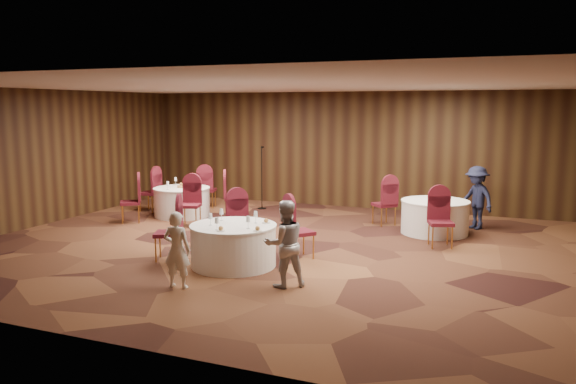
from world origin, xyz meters
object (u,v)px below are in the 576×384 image
at_px(table_right, 435,217).
at_px(woman_b, 285,244).
at_px(table_left, 182,202).
at_px(mic_stand, 262,190).
at_px(table_main, 233,245).
at_px(man_c, 476,198).
at_px(woman_a, 177,250).

bearing_deg(table_right, woman_b, -109.64).
bearing_deg(table_left, woman_b, -42.93).
height_order(table_left, mic_stand, mic_stand).
relative_size(table_main, man_c, 1.05).
bearing_deg(woman_b, mic_stand, -101.52).
bearing_deg(woman_b, table_left, -82.08).
distance_m(table_main, table_right, 4.93).
xyz_separation_m(table_main, table_left, (-3.34, 3.57, 0.00)).
distance_m(table_main, woman_b, 1.50).
xyz_separation_m(table_right, woman_a, (-3.19, -5.37, 0.23)).
distance_m(woman_a, man_c, 7.39).
relative_size(table_main, table_right, 1.02).
xyz_separation_m(table_main, woman_b, (1.28, -0.73, 0.31)).
height_order(table_main, woman_a, woman_a).
distance_m(table_left, woman_b, 6.31).
xyz_separation_m(table_right, woman_b, (-1.67, -4.68, 0.31)).
height_order(mic_stand, woman_b, mic_stand).
relative_size(table_right, man_c, 1.03).
xyz_separation_m(table_left, woman_b, (4.62, -4.29, 0.31)).
bearing_deg(man_c, table_right, -91.70).
xyz_separation_m(table_right, man_c, (0.81, 0.84, 0.35)).
height_order(table_main, woman_b, woman_b).
bearing_deg(table_left, woman_a, -58.07).
bearing_deg(man_c, table_main, -85.98).
bearing_deg(woman_b, table_right, -148.80).
height_order(mic_stand, man_c, mic_stand).
bearing_deg(table_main, table_right, 53.29).
bearing_deg(table_right, woman_a, -120.69).
relative_size(table_right, woman_a, 1.23).
relative_size(table_left, man_c, 0.99).
xyz_separation_m(table_main, man_c, (3.76, 4.80, 0.35)).
xyz_separation_m(table_main, table_right, (2.95, 3.95, 0.00)).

